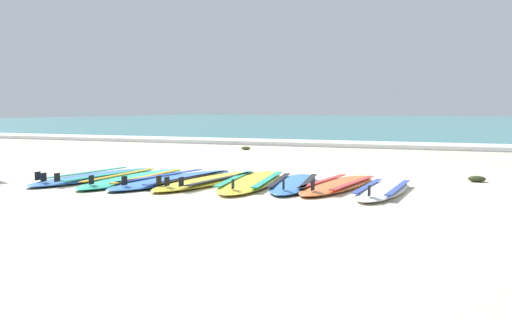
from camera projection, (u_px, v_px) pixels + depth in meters
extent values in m
plane|color=beige|center=(240.00, 181.00, 7.87)|extent=(80.00, 80.00, 0.00)
cube|color=teal|center=(458.00, 122.00, 41.84)|extent=(80.00, 60.00, 0.10)
cube|color=white|center=(368.00, 145.00, 15.04)|extent=(80.00, 1.35, 0.11)
ellipsoid|color=#3875CC|center=(97.00, 176.00, 8.15)|extent=(0.76, 2.48, 0.07)
cube|color=teal|center=(85.00, 173.00, 8.25)|extent=(0.19, 1.71, 0.01)
cube|color=teal|center=(109.00, 174.00, 8.05)|extent=(0.19, 1.71, 0.01)
cube|color=black|center=(44.00, 177.00, 7.30)|extent=(0.02, 0.09, 0.11)
cube|color=black|center=(38.00, 176.00, 7.43)|extent=(0.02, 0.09, 0.11)
cube|color=black|center=(57.00, 177.00, 7.28)|extent=(0.02, 0.09, 0.11)
ellipsoid|color=#2DB793|center=(134.00, 178.00, 7.93)|extent=(0.75, 2.48, 0.07)
cube|color=gold|center=(120.00, 175.00, 8.00)|extent=(0.18, 1.72, 0.01)
cube|color=gold|center=(148.00, 176.00, 7.85)|extent=(0.18, 1.72, 0.01)
cube|color=black|center=(91.00, 180.00, 7.03)|extent=(0.02, 0.09, 0.11)
ellipsoid|color=#3875CC|center=(175.00, 179.00, 7.81)|extent=(0.89, 2.58, 0.07)
cube|color=#334CB2|center=(162.00, 175.00, 7.92)|extent=(0.27, 1.77, 0.01)
cube|color=#334CB2|center=(189.00, 177.00, 7.70)|extent=(0.27, 1.77, 0.01)
cube|color=black|center=(124.00, 181.00, 6.95)|extent=(0.02, 0.09, 0.11)
ellipsoid|color=yellow|center=(208.00, 181.00, 7.68)|extent=(0.74, 2.38, 0.07)
cube|color=black|center=(195.00, 177.00, 7.77)|extent=(0.19, 1.65, 0.01)
cube|color=black|center=(222.00, 178.00, 7.58)|extent=(0.19, 1.65, 0.01)
cube|color=black|center=(167.00, 181.00, 6.86)|extent=(0.02, 0.09, 0.11)
cube|color=black|center=(159.00, 180.00, 6.99)|extent=(0.02, 0.09, 0.11)
cube|color=black|center=(181.00, 182.00, 6.84)|extent=(0.02, 0.09, 0.11)
ellipsoid|color=yellow|center=(251.00, 182.00, 7.58)|extent=(1.10, 2.56, 0.07)
cube|color=teal|center=(235.00, 178.00, 7.62)|extent=(0.43, 1.73, 0.01)
cube|color=teal|center=(268.00, 179.00, 7.53)|extent=(0.43, 1.73, 0.01)
cube|color=black|center=(233.00, 184.00, 6.62)|extent=(0.03, 0.09, 0.11)
ellipsoid|color=#3875CC|center=(294.00, 183.00, 7.39)|extent=(0.94, 2.16, 0.07)
cube|color=black|center=(279.00, 180.00, 7.43)|extent=(0.37, 1.45, 0.01)
cube|color=black|center=(308.00, 181.00, 7.35)|extent=(0.37, 1.45, 0.01)
cube|color=black|center=(284.00, 185.00, 6.58)|extent=(0.03, 0.09, 0.11)
ellipsoid|color=orange|center=(338.00, 185.00, 7.26)|extent=(0.69, 2.20, 0.07)
cube|color=#D13838|center=(323.00, 181.00, 7.35)|extent=(0.18, 1.52, 0.01)
cube|color=#D13838|center=(353.00, 182.00, 7.17)|extent=(0.18, 1.52, 0.01)
cube|color=black|center=(313.00, 185.00, 6.51)|extent=(0.02, 0.09, 0.11)
ellipsoid|color=white|center=(383.00, 190.00, 6.80)|extent=(0.51, 1.96, 0.07)
cube|color=#334CB2|center=(368.00, 186.00, 6.86)|extent=(0.08, 1.37, 0.01)
cube|color=#334CB2|center=(398.00, 187.00, 6.73)|extent=(0.08, 1.37, 0.01)
cube|color=black|center=(369.00, 191.00, 6.09)|extent=(0.01, 0.09, 0.11)
ellipsoid|color=#384723|center=(246.00, 148.00, 13.92)|extent=(0.23, 0.18, 0.08)
ellipsoid|color=#2D381E|center=(477.00, 179.00, 7.82)|extent=(0.23, 0.19, 0.08)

